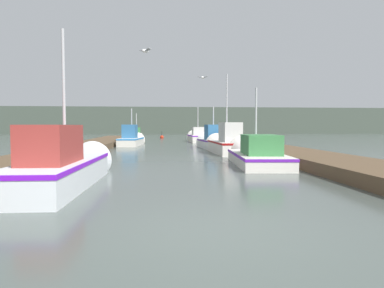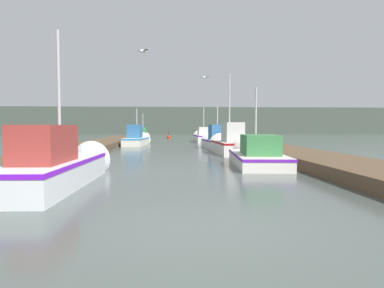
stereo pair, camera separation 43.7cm
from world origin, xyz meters
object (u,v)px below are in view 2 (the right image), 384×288
(fishing_boat_2, at_px, (228,144))
(seagull_1, at_px, (204,77))
(fishing_boat_1, at_px, (253,154))
(fishing_boat_6, at_px, (143,137))
(fishing_boat_4, at_px, (137,139))
(fishing_boat_5, at_px, (203,137))
(mooring_piling_2, at_px, (212,135))
(mooring_piling_0, at_px, (138,133))
(seagull_lead, at_px, (143,51))
(mooring_piling_3, at_px, (140,134))
(channel_buoy, at_px, (169,137))
(mooring_piling_1, at_px, (72,152))
(fishing_boat_3, at_px, (217,141))
(fishing_boat_0, at_px, (62,165))

(fishing_boat_2, xyz_separation_m, seagull_1, (-1.59, -2.06, 3.47))
(fishing_boat_1, xyz_separation_m, fishing_boat_6, (-6.40, 22.84, 0.02))
(fishing_boat_4, relative_size, fishing_boat_6, 1.11)
(fishing_boat_5, bearing_deg, fishing_boat_1, -90.69)
(fishing_boat_4, distance_m, mooring_piling_2, 11.92)
(mooring_piling_0, bearing_deg, mooring_piling_2, -17.56)
(fishing_boat_5, bearing_deg, mooring_piling_2, 69.65)
(fishing_boat_1, relative_size, mooring_piling_0, 4.46)
(fishing_boat_6, relative_size, mooring_piling_0, 3.60)
(seagull_lead, bearing_deg, fishing_boat_6, 146.55)
(fishing_boat_5, bearing_deg, mooring_piling_3, 127.72)
(mooring_piling_3, relative_size, channel_buoy, 1.04)
(seagull_lead, bearing_deg, fishing_boat_1, 77.29)
(fishing_boat_5, height_order, mooring_piling_0, fishing_boat_5)
(fishing_boat_5, xyz_separation_m, mooring_piling_2, (1.35, 3.94, 0.14))
(seagull_1, bearing_deg, fishing_boat_5, -67.22)
(mooring_piling_1, relative_size, seagull_1, 2.08)
(fishing_boat_5, bearing_deg, fishing_boat_3, -91.24)
(fishing_boat_3, height_order, fishing_boat_6, fishing_boat_3)
(mooring_piling_1, height_order, channel_buoy, mooring_piling_1)
(fishing_boat_0, relative_size, fishing_boat_1, 0.98)
(fishing_boat_0, relative_size, mooring_piling_3, 6.11)
(channel_buoy, bearing_deg, fishing_boat_4, -99.12)
(fishing_boat_4, distance_m, mooring_piling_1, 14.70)
(fishing_boat_6, bearing_deg, fishing_boat_3, -65.56)
(fishing_boat_1, relative_size, mooring_piling_2, 5.28)
(fishing_boat_2, distance_m, fishing_boat_6, 18.63)
(mooring_piling_0, bearing_deg, mooring_piling_1, -90.04)
(mooring_piling_3, bearing_deg, channel_buoy, 19.34)
(fishing_boat_6, bearing_deg, mooring_piling_3, 98.67)
(mooring_piling_2, bearing_deg, fishing_boat_4, -127.24)
(mooring_piling_1, height_order, mooring_piling_2, mooring_piling_2)
(fishing_boat_6, distance_m, mooring_piling_3, 4.85)
(fishing_boat_3, bearing_deg, fishing_boat_4, 142.01)
(fishing_boat_1, relative_size, seagull_1, 11.52)
(mooring_piling_2, bearing_deg, fishing_boat_6, -178.24)
(fishing_boat_6, distance_m, channel_buoy, 6.61)
(mooring_piling_3, height_order, seagull_1, seagull_1)
(mooring_piling_1, distance_m, channel_buoy, 30.15)
(fishing_boat_1, height_order, fishing_boat_2, fishing_boat_2)
(fishing_boat_6, xyz_separation_m, channel_buoy, (2.73, 6.02, -0.25))
(fishing_boat_1, xyz_separation_m, mooring_piling_1, (-7.18, -1.08, 0.21))
(fishing_boat_4, relative_size, seagull_lead, 11.02)
(fishing_boat_2, relative_size, mooring_piling_3, 5.52)
(fishing_boat_0, xyz_separation_m, fishing_boat_3, (6.16, 14.49, -0.01))
(fishing_boat_5, relative_size, channel_buoy, 5.77)
(fishing_boat_4, xyz_separation_m, fishing_boat_5, (5.87, 5.55, -0.02))
(mooring_piling_0, xyz_separation_m, channel_buoy, (3.49, 3.18, -0.57))
(fishing_boat_4, height_order, fishing_boat_5, fishing_boat_5)
(fishing_boat_1, bearing_deg, mooring_piling_2, 92.13)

